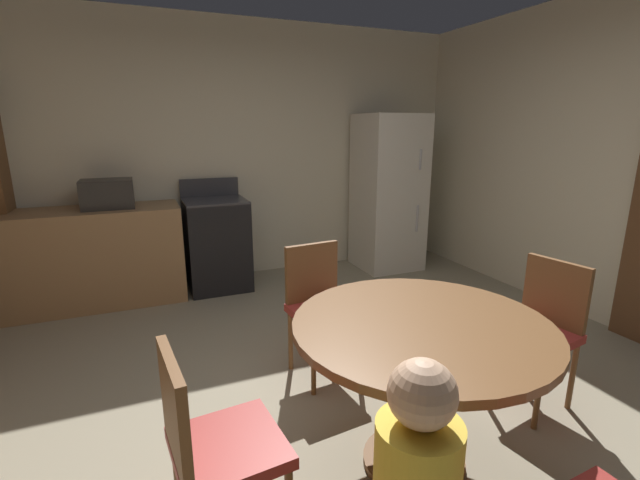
% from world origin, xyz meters
% --- Properties ---
extents(ground_plane, '(14.00, 14.00, 0.00)m').
position_xyz_m(ground_plane, '(0.00, 0.00, 0.00)').
color(ground_plane, gray).
extents(wall_back, '(5.48, 0.12, 2.70)m').
position_xyz_m(wall_back, '(0.00, 2.83, 1.35)').
color(wall_back, beige).
rests_on(wall_back, ground).
extents(kitchen_counter, '(1.83, 0.60, 0.90)m').
position_xyz_m(kitchen_counter, '(-1.53, 2.43, 0.45)').
color(kitchen_counter, '#9E754C').
rests_on(kitchen_counter, ground).
extents(oven_range, '(0.60, 0.60, 1.10)m').
position_xyz_m(oven_range, '(-0.26, 2.43, 0.47)').
color(oven_range, black).
rests_on(oven_range, ground).
extents(refrigerator, '(0.68, 0.68, 1.76)m').
position_xyz_m(refrigerator, '(1.71, 2.38, 0.88)').
color(refrigerator, silver).
rests_on(refrigerator, ground).
extents(microwave, '(0.44, 0.32, 0.26)m').
position_xyz_m(microwave, '(-1.21, 2.43, 1.03)').
color(microwave, '#2D2B28').
rests_on(microwave, kitchen_counter).
extents(dining_table, '(1.19, 1.19, 0.76)m').
position_xyz_m(dining_table, '(0.19, -0.45, 0.60)').
color(dining_table, brown).
rests_on(dining_table, ground).
extents(chair_west, '(0.44, 0.44, 0.87)m').
position_xyz_m(chair_west, '(-0.79, -0.54, 0.50)').
color(chair_west, brown).
rests_on(chair_west, ground).
extents(chair_north, '(0.44, 0.44, 0.87)m').
position_xyz_m(chair_north, '(0.09, 0.53, 0.50)').
color(chair_north, brown).
rests_on(chair_north, ground).
extents(chair_east, '(0.46, 0.46, 0.87)m').
position_xyz_m(chair_east, '(1.16, -0.28, 0.50)').
color(chair_east, brown).
rests_on(chair_east, ground).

